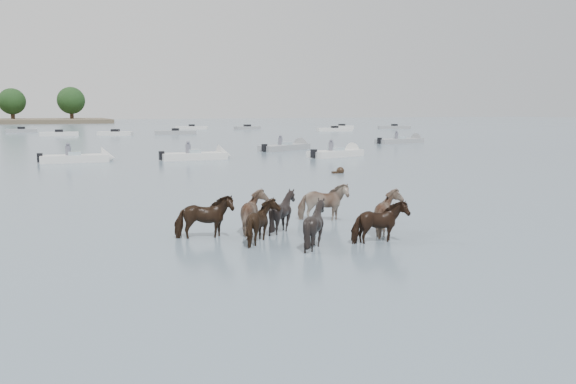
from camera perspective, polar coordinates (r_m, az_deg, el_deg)
name	(u,v)px	position (r m, az deg, el deg)	size (l,w,h in m)	color
ground	(298,230)	(17.03, 1.04, -3.73)	(400.00, 400.00, 0.00)	slate
pony_herd	(303,217)	(16.17, 1.47, -2.47)	(6.60, 4.40, 1.37)	black
swimming_pony	(340,171)	(32.18, 5.10, 2.05)	(0.72, 0.44, 0.44)	black
motorboat_a	(86,158)	(41.34, -19.25, 3.15)	(4.97, 1.82, 1.92)	silver
motorboat_b	(204,156)	(41.42, -8.25, 3.53)	(5.15, 1.67, 1.92)	silver
motorboat_c	(290,147)	(50.80, 0.22, 4.45)	(5.90, 4.25, 1.92)	gray
motorboat_d	(343,153)	(43.82, 5.40, 3.83)	(5.16, 2.99, 1.92)	silver
motorboat_e	(405,141)	(62.18, 11.47, 4.97)	(6.21, 2.55, 1.92)	gray
distant_flotilla	(99,132)	(89.21, -18.14, 5.66)	(108.76, 26.34, 0.93)	gray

